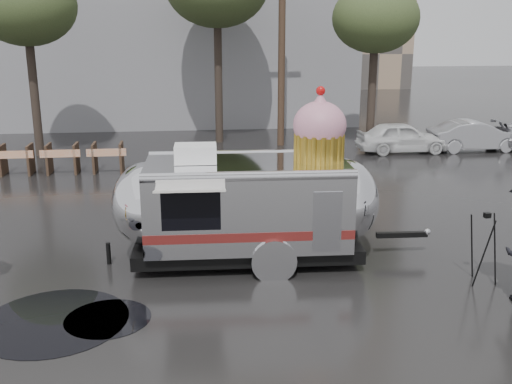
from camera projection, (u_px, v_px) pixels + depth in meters
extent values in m
plane|color=black|center=(262.00, 291.00, 11.33)|extent=(120.00, 120.00, 0.00)
cylinder|color=black|center=(108.00, 318.00, 10.25)|extent=(1.47, 1.47, 0.01)
cylinder|color=black|center=(54.00, 321.00, 10.16)|extent=(2.51, 2.51, 0.01)
cylinder|color=#473323|center=(282.00, 34.00, 23.78)|extent=(0.28, 0.28, 9.00)
cylinder|color=#382D26|center=(33.00, 78.00, 22.22)|extent=(0.32, 0.32, 5.85)
ellipsoid|color=#31421F|center=(26.00, 5.00, 21.51)|extent=(3.64, 3.64, 2.86)
cylinder|color=#382D26|center=(218.00, 62.00, 24.77)|extent=(0.32, 0.32, 6.75)
cylinder|color=#382D26|center=(372.00, 81.00, 23.69)|extent=(0.32, 0.32, 5.40)
ellipsoid|color=#31421F|center=(376.00, 18.00, 23.04)|extent=(3.36, 3.36, 2.64)
cube|color=#473323|center=(3.00, 160.00, 19.95)|extent=(0.08, 0.80, 1.00)
cube|color=#473323|center=(31.00, 159.00, 20.05)|extent=(0.08, 0.80, 1.00)
cube|color=#E5590C|center=(13.00, 155.00, 19.57)|extent=(1.30, 0.04, 0.25)
cube|color=#473323|center=(49.00, 159.00, 20.11)|extent=(0.08, 0.80, 1.00)
cube|color=#473323|center=(77.00, 158.00, 20.21)|extent=(0.08, 0.80, 1.00)
cube|color=#E5590C|center=(60.00, 154.00, 19.73)|extent=(1.30, 0.04, 0.25)
cube|color=#473323|center=(95.00, 158.00, 20.28)|extent=(0.08, 0.80, 1.00)
cube|color=#473323|center=(122.00, 157.00, 20.37)|extent=(0.08, 0.80, 1.00)
cube|color=#E5590C|center=(106.00, 153.00, 19.89)|extent=(1.30, 0.04, 0.25)
imported|color=silver|center=(402.00, 135.00, 23.38)|extent=(4.00, 1.80, 1.40)
imported|color=#B2B2B7|center=(475.00, 133.00, 23.71)|extent=(4.00, 1.80, 1.40)
cube|color=silver|center=(246.00, 201.00, 12.47)|extent=(4.19, 2.29, 1.69)
ellipsoid|color=silver|center=(344.00, 199.00, 12.63)|extent=(1.47, 2.20, 1.69)
ellipsoid|color=silver|center=(147.00, 203.00, 12.31)|extent=(1.47, 2.20, 1.69)
cube|color=black|center=(247.00, 245.00, 12.74)|extent=(4.74, 2.02, 0.28)
cylinder|color=black|center=(273.00, 262.00, 11.85)|extent=(0.66, 0.23, 0.66)
cylinder|color=black|center=(264.00, 230.00, 13.70)|extent=(0.66, 0.23, 0.66)
cylinder|color=silver|center=(274.00, 262.00, 11.71)|extent=(0.90, 0.12, 0.90)
cube|color=black|center=(402.00, 235.00, 12.96)|extent=(1.13, 0.15, 0.11)
sphere|color=silver|center=(427.00, 232.00, 12.99)|extent=(0.15, 0.15, 0.15)
cylinder|color=black|center=(109.00, 253.00, 12.54)|extent=(0.10, 0.10, 0.47)
cube|color=#5D1916|center=(250.00, 238.00, 11.56)|extent=(4.12, 0.16, 0.19)
cube|color=#5D1916|center=(243.00, 205.00, 13.62)|extent=(4.12, 0.16, 0.19)
cube|color=black|center=(191.00, 211.00, 11.30)|extent=(1.12, 0.07, 0.75)
cube|color=beige|center=(190.00, 191.00, 10.96)|extent=(1.33, 0.51, 0.13)
cube|color=silver|center=(327.00, 222.00, 11.58)|extent=(0.56, 0.05, 1.22)
cube|color=white|center=(196.00, 153.00, 12.11)|extent=(0.86, 0.64, 0.36)
cylinder|color=gold|center=(319.00, 147.00, 12.29)|extent=(1.01, 1.01, 0.56)
ellipsoid|color=pink|center=(320.00, 125.00, 12.16)|extent=(1.12, 1.12, 0.97)
cone|color=pink|center=(320.00, 101.00, 12.03)|extent=(0.48, 0.48, 0.37)
sphere|color=red|center=(321.00, 91.00, 11.98)|extent=(0.19, 0.19, 0.19)
cylinder|color=black|center=(495.00, 249.00, 11.56)|extent=(0.05, 0.32, 1.38)
cylinder|color=black|center=(472.00, 246.00, 11.69)|extent=(0.27, 0.20, 1.38)
cylinder|color=black|center=(484.00, 254.00, 11.29)|extent=(0.29, 0.15, 1.38)
cube|color=black|center=(487.00, 215.00, 11.32)|extent=(0.12, 0.11, 0.10)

